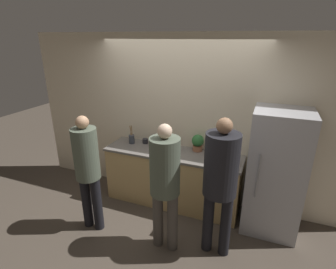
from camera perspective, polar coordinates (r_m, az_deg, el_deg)
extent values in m
plane|color=#4C4238|center=(4.18, -0.72, -16.77)|extent=(14.00, 14.00, 0.00)
cube|color=beige|center=(4.10, 2.56, 3.05)|extent=(5.20, 0.06, 2.60)
cube|color=tan|center=(4.21, 1.04, -9.49)|extent=(2.08, 0.58, 0.86)
cube|color=slate|center=(4.00, 1.09, -3.96)|extent=(2.11, 0.61, 0.03)
cube|color=#B7B7BC|center=(3.76, 22.31, -7.72)|extent=(0.70, 0.65, 1.70)
cylinder|color=#99999E|center=(3.41, 18.90, -8.59)|extent=(0.02, 0.02, 0.60)
cylinder|color=black|center=(3.91, -17.30, -13.67)|extent=(0.13, 0.13, 0.79)
cylinder|color=black|center=(3.82, -15.15, -14.38)|extent=(0.13, 0.13, 0.79)
cylinder|color=#515B4C|center=(3.51, -17.43, -4.05)|extent=(0.32, 0.32, 0.69)
sphere|color=tan|center=(3.36, -18.20, 2.56)|extent=(0.16, 0.16, 0.16)
cylinder|color=#4C4742|center=(3.45, -2.20, -17.70)|extent=(0.13, 0.13, 0.79)
cylinder|color=#4C4742|center=(3.40, 0.97, -18.46)|extent=(0.13, 0.13, 0.79)
cylinder|color=#515B4C|center=(3.01, -0.69, -6.99)|extent=(0.35, 0.35, 0.69)
sphere|color=beige|center=(2.84, -0.72, 0.72)|extent=(0.17, 0.17, 0.17)
cylinder|color=black|center=(3.41, 8.72, -18.10)|extent=(0.13, 0.13, 0.84)
cylinder|color=black|center=(3.38, 12.41, -18.73)|extent=(0.13, 0.13, 0.84)
cylinder|color=black|center=(2.97, 11.55, -6.49)|extent=(0.39, 0.39, 0.74)
sphere|color=#936B4C|center=(2.79, 12.21, 1.86)|extent=(0.18, 0.18, 0.18)
cylinder|color=#4C3323|center=(4.17, -1.58, -1.86)|extent=(0.28, 0.28, 0.11)
ellipsoid|color=yellow|center=(4.13, -1.14, -0.99)|extent=(0.15, 0.12, 0.04)
cylinder|color=#3D424C|center=(4.31, -7.91, -1.01)|extent=(0.09, 0.09, 0.14)
cylinder|color=#99754C|center=(4.28, -8.10, 0.39)|extent=(0.01, 0.05, 0.24)
cylinder|color=#99754C|center=(4.27, -7.86, 0.37)|extent=(0.03, 0.05, 0.24)
cylinder|color=#99754C|center=(4.26, -8.04, 0.33)|extent=(0.05, 0.01, 0.24)
cylinder|color=brown|center=(3.99, -0.42, -2.65)|extent=(0.07, 0.07, 0.14)
cylinder|color=brown|center=(3.96, -0.42, -1.44)|extent=(0.03, 0.03, 0.04)
cylinder|color=black|center=(3.95, -0.42, -1.04)|extent=(0.04, 0.04, 0.02)
cylinder|color=silver|center=(3.80, 10.49, -4.52)|extent=(0.06, 0.06, 0.11)
cylinder|color=silver|center=(3.77, 10.56, -3.54)|extent=(0.03, 0.03, 0.03)
cylinder|color=black|center=(3.76, 10.58, -3.21)|extent=(0.03, 0.03, 0.01)
cylinder|color=#A33D33|center=(3.72, 14.46, -5.54)|extent=(0.08, 0.08, 0.10)
cylinder|color=#28282D|center=(4.30, -4.99, -1.41)|extent=(0.09, 0.09, 0.08)
cylinder|color=#9E6042|center=(4.03, 6.44, -2.93)|extent=(0.15, 0.15, 0.09)
sphere|color=#2D6B33|center=(3.99, 6.50, -1.32)|extent=(0.18, 0.18, 0.18)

